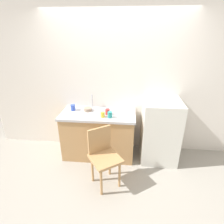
{
  "coord_description": "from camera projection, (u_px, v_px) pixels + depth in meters",
  "views": [
    {
      "loc": [
        0.23,
        -2.19,
        2.15
      ],
      "look_at": [
        -0.04,
        0.6,
        0.9
      ],
      "focal_mm": 29.08,
      "sensor_mm": 36.0,
      "label": 1
    }
  ],
  "objects": [
    {
      "name": "ground_plane",
      "position": [
        111.0,
        179.0,
        2.89
      ],
      "size": [
        8.0,
        8.0,
        0.0
      ],
      "primitive_type": "plane",
      "color": "#9E998E"
    },
    {
      "name": "back_wall",
      "position": [
        116.0,
        82.0,
        3.26
      ],
      "size": [
        4.8,
        0.1,
        2.64
      ],
      "primitive_type": "cube",
      "color": "white",
      "rests_on": "ground_plane"
    },
    {
      "name": "cabinet_base",
      "position": [
        99.0,
        135.0,
        3.34
      ],
      "size": [
        1.26,
        0.6,
        0.81
      ],
      "primitive_type": "cube",
      "color": "tan",
      "rests_on": "ground_plane"
    },
    {
      "name": "countertop",
      "position": [
        98.0,
        114.0,
        3.16
      ],
      "size": [
        1.3,
        0.64,
        0.04
      ],
      "primitive_type": "cube",
      "color": "#B7B7BC",
      "rests_on": "cabinet_base"
    },
    {
      "name": "faucet",
      "position": [
        92.0,
        101.0,
        3.35
      ],
      "size": [
        0.02,
        0.02,
        0.25
      ],
      "primitive_type": "cylinder",
      "color": "#B7B7BC",
      "rests_on": "countertop"
    },
    {
      "name": "refrigerator",
      "position": [
        160.0,
        131.0,
        3.17
      ],
      "size": [
        0.62,
        0.62,
        1.11
      ],
      "primitive_type": "cube",
      "color": "silver",
      "rests_on": "ground_plane"
    },
    {
      "name": "chair",
      "position": [
        103.0,
        155.0,
        2.65
      ],
      "size": [
        0.56,
        0.56,
        0.89
      ],
      "rotation": [
        0.0,
        0.0,
        0.61
      ],
      "color": "tan",
      "rests_on": "ground_plane"
    },
    {
      "name": "terracotta_bowl",
      "position": [
        88.0,
        109.0,
        3.23
      ],
      "size": [
        0.14,
        0.14,
        0.06
      ],
      "primitive_type": "cylinder",
      "color": "gray",
      "rests_on": "countertop"
    },
    {
      "name": "cup_red",
      "position": [
        107.0,
        112.0,
        3.08
      ],
      "size": [
        0.07,
        0.07,
        0.1
      ],
      "primitive_type": "cylinder",
      "color": "red",
      "rests_on": "countertop"
    },
    {
      "name": "cup_yellow",
      "position": [
        103.0,
        115.0,
        2.99
      ],
      "size": [
        0.07,
        0.07,
        0.09
      ],
      "primitive_type": "cylinder",
      "color": "yellow",
      "rests_on": "countertop"
    },
    {
      "name": "cup_blue",
      "position": [
        73.0,
        108.0,
        3.25
      ],
      "size": [
        0.08,
        0.08,
        0.1
      ],
      "primitive_type": "cylinder",
      "color": "blue",
      "rests_on": "countertop"
    },
    {
      "name": "cup_teal",
      "position": [
        110.0,
        115.0,
        2.97
      ],
      "size": [
        0.08,
        0.08,
        0.1
      ],
      "primitive_type": "cylinder",
      "color": "teal",
      "rests_on": "countertop"
    }
  ]
}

